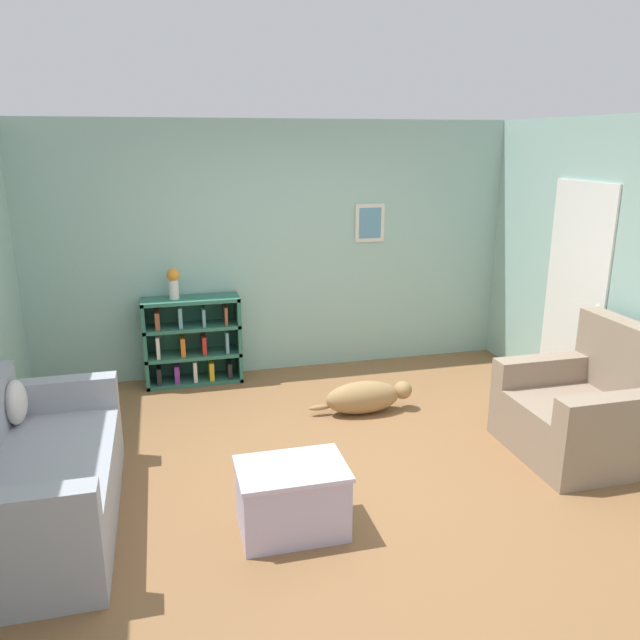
{
  "coord_description": "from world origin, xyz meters",
  "views": [
    {
      "loc": [
        -1.15,
        -4.1,
        2.39
      ],
      "look_at": [
        0.0,
        0.4,
        1.05
      ],
      "focal_mm": 35.0,
      "sensor_mm": 36.0,
      "label": 1
    }
  ],
  "objects": [
    {
      "name": "ground_plane",
      "position": [
        0.0,
        0.0,
        0.0
      ],
      "size": [
        14.0,
        14.0,
        0.0
      ],
      "primitive_type": "plane",
      "color": "brown"
    },
    {
      "name": "wall_back",
      "position": [
        0.0,
        2.25,
        1.3
      ],
      "size": [
        5.6,
        0.13,
        2.6
      ],
      "color": "#93BCB2",
      "rests_on": "ground_plane"
    },
    {
      "name": "wall_right",
      "position": [
        2.55,
        0.02,
        1.29
      ],
      "size": [
        0.16,
        5.0,
        2.6
      ],
      "color": "#93BCB2",
      "rests_on": "ground_plane"
    },
    {
      "name": "couch",
      "position": [
        -2.04,
        -0.28,
        0.32
      ],
      "size": [
        0.87,
        1.76,
        0.85
      ],
      "color": "#9399A3",
      "rests_on": "ground_plane"
    },
    {
      "name": "bookshelf",
      "position": [
        -0.92,
        2.04,
        0.42
      ],
      "size": [
        0.96,
        0.32,
        0.89
      ],
      "color": "#2D6B56",
      "rests_on": "ground_plane"
    },
    {
      "name": "recliner_chair",
      "position": [
        1.99,
        -0.26,
        0.35
      ],
      "size": [
        0.96,
        1.03,
        1.04
      ],
      "color": "gray",
      "rests_on": "ground_plane"
    },
    {
      "name": "coffee_table",
      "position": [
        -0.47,
        -0.72,
        0.24
      ],
      "size": [
        0.68,
        0.47,
        0.45
      ],
      "color": "#BCB2D1",
      "rests_on": "ground_plane"
    },
    {
      "name": "dog",
      "position": [
        0.55,
        0.87,
        0.15
      ],
      "size": [
        0.97,
        0.27,
        0.3
      ],
      "color": "#9E7A4C",
      "rests_on": "ground_plane"
    },
    {
      "name": "vase",
      "position": [
        -1.07,
        2.02,
        1.06
      ],
      "size": [
        0.12,
        0.12,
        0.31
      ],
      "color": "silver",
      "rests_on": "bookshelf"
    }
  ]
}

